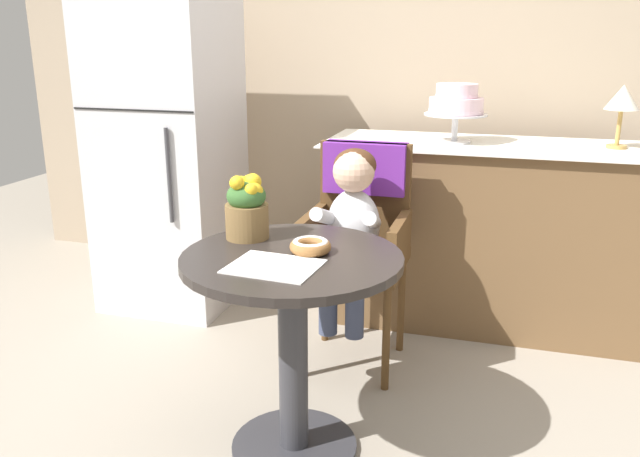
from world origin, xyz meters
TOP-DOWN VIEW (x-y plane):
  - ground_plane at (0.00, 0.00)m, footprint 8.00×8.00m
  - back_wall at (0.00, 1.85)m, footprint 4.80×0.10m
  - cafe_table at (0.00, 0.00)m, footprint 0.72×0.72m
  - wicker_chair at (0.05, 0.76)m, footprint 0.42×0.45m
  - seated_child at (0.05, 0.60)m, footprint 0.27×0.32m
  - paper_napkin at (-0.02, -0.12)m, footprint 0.29×0.24m
  - donut_front at (0.05, 0.04)m, footprint 0.14×0.14m
  - flower_vase at (-0.21, 0.13)m, footprint 0.15×0.15m
  - display_counter at (0.55, 1.30)m, footprint 1.56×0.62m
  - tiered_cake_stand at (0.38, 1.30)m, footprint 0.30×0.30m
  - table_lamp at (1.11, 1.34)m, footprint 0.15×0.15m
  - refrigerator at (-1.05, 1.10)m, footprint 0.64×0.63m

SIDE VIEW (x-z plane):
  - ground_plane at x=0.00m, z-range 0.00..0.00m
  - display_counter at x=0.55m, z-range 0.00..0.90m
  - cafe_table at x=0.00m, z-range 0.15..0.87m
  - wicker_chair at x=0.05m, z-range 0.16..1.12m
  - seated_child at x=0.05m, z-range 0.31..1.04m
  - paper_napkin at x=-0.02m, z-range 0.72..0.72m
  - donut_front at x=0.05m, z-range 0.72..0.77m
  - flower_vase at x=-0.21m, z-range 0.72..0.95m
  - refrigerator at x=-1.05m, z-range 0.00..1.70m
  - tiered_cake_stand at x=0.38m, z-range 0.95..1.22m
  - table_lamp at x=1.11m, z-range 0.97..1.26m
  - back_wall at x=0.00m, z-range 0.00..2.70m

